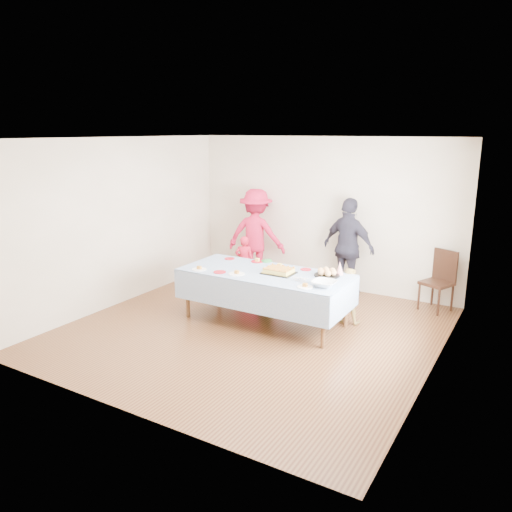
{
  "coord_description": "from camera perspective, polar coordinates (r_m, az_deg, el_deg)",
  "views": [
    {
      "loc": [
        3.46,
        -5.76,
        2.81
      ],
      "look_at": [
        -0.11,
        0.3,
        1.02
      ],
      "focal_mm": 35.0,
      "sensor_mm": 36.0,
      "label": 1
    }
  ],
  "objects": [
    {
      "name": "toddler_right",
      "position": [
        7.53,
        10.42,
        -4.47
      ],
      "size": [
        0.46,
        0.39,
        0.84
      ],
      "primitive_type": "imported",
      "rotation": [
        0.0,
        0.0,
        3.33
      ],
      "color": "tan",
      "rests_on": "ground"
    },
    {
      "name": "plate_red_far_b",
      "position": [
        7.88,
        0.15,
        -0.63
      ],
      "size": [
        0.2,
        0.2,
        0.01
      ],
      "primitive_type": "cylinder",
      "color": "#B50D1D",
      "rests_on": "party_table"
    },
    {
      "name": "room_walls",
      "position": [
        6.78,
        -0.07,
        5.44
      ],
      "size": [
        5.04,
        5.04,
        2.72
      ],
      "color": "#BDB19B",
      "rests_on": "ground"
    },
    {
      "name": "fork_pile",
      "position": [
        6.9,
        4.97,
        -2.61
      ],
      "size": [
        0.24,
        0.18,
        0.07
      ],
      "primitive_type": null,
      "color": "white",
      "rests_on": "party_table"
    },
    {
      "name": "plate_white_mid",
      "position": [
        7.21,
        -2.22,
        -2.05
      ],
      "size": [
        0.23,
        0.23,
        0.01
      ],
      "primitive_type": "cylinder",
      "color": "white",
      "rests_on": "party_table"
    },
    {
      "name": "plate_white_right",
      "position": [
        6.65,
        5.62,
        -3.54
      ],
      "size": [
        0.21,
        0.21,
        0.01
      ],
      "primitive_type": "cylinder",
      "color": "white",
      "rests_on": "party_table"
    },
    {
      "name": "plate_red_far_c",
      "position": [
        7.58,
        2.72,
        -1.25
      ],
      "size": [
        0.17,
        0.17,
        0.01
      ],
      "primitive_type": "cylinder",
      "color": "#B50D1D",
      "rests_on": "party_table"
    },
    {
      "name": "plate_red_far_a",
      "position": [
        8.07,
        -3.04,
        -0.3
      ],
      "size": [
        0.16,
        0.16,
        0.01
      ],
      "primitive_type": "cylinder",
      "color": "#B50D1D",
      "rests_on": "party_table"
    },
    {
      "name": "punch_bowl",
      "position": [
        6.7,
        7.79,
        -3.14
      ],
      "size": [
        0.33,
        0.33,
        0.08
      ],
      "primitive_type": "imported",
      "color": "silver",
      "rests_on": "party_table"
    },
    {
      "name": "plate_red_far_d",
      "position": [
        7.47,
        5.72,
        -1.54
      ],
      "size": [
        0.16,
        0.16,
        0.01
      ],
      "primitive_type": "cylinder",
      "color": "#B50D1D",
      "rests_on": "party_table"
    },
    {
      "name": "rolls_tray",
      "position": [
        7.18,
        8.11,
        -1.92
      ],
      "size": [
        0.37,
        0.37,
        0.11
      ],
      "color": "black",
      "rests_on": "party_table"
    },
    {
      "name": "plate_white_left",
      "position": [
        7.48,
        -6.5,
        -1.53
      ],
      "size": [
        0.22,
        0.22,
        0.01
      ],
      "primitive_type": "cylinder",
      "color": "white",
      "rests_on": "party_table"
    },
    {
      "name": "ground",
      "position": [
        7.28,
        -0.46,
        -8.44
      ],
      "size": [
        5.0,
        5.0,
        0.0
      ],
      "primitive_type": "plane",
      "color": "#4A2615",
      "rests_on": "ground"
    },
    {
      "name": "plate_red_near",
      "position": [
        7.32,
        -4.17,
        -1.84
      ],
      "size": [
        0.18,
        0.18,
        0.01
      ],
      "primitive_type": "cylinder",
      "color": "#B50D1D",
      "rests_on": "party_table"
    },
    {
      "name": "adult_left",
      "position": [
        9.44,
        0.0,
        2.41
      ],
      "size": [
        1.21,
        0.82,
        1.74
      ],
      "primitive_type": "imported",
      "rotation": [
        0.0,
        0.0,
        3.3
      ],
      "color": "#C0183D",
      "rests_on": "ground"
    },
    {
      "name": "toddler_mid",
      "position": [
        8.0,
        1.22,
        -3.19
      ],
      "size": [
        0.47,
        0.38,
        0.82
      ],
      "primitive_type": "imported",
      "rotation": [
        0.0,
        0.0,
        2.8
      ],
      "color": "#287936",
      "rests_on": "ground"
    },
    {
      "name": "party_hat",
      "position": [
        7.27,
        9.54,
        -1.36
      ],
      "size": [
        0.11,
        0.11,
        0.19
      ],
      "primitive_type": "cone",
      "color": "white",
      "rests_on": "party_table"
    },
    {
      "name": "party_table",
      "position": [
        7.34,
        1.02,
        -2.25
      ],
      "size": [
        2.5,
        1.1,
        0.78
      ],
      "color": "#50381B",
      "rests_on": "ground"
    },
    {
      "name": "dining_chair",
      "position": [
        8.44,
        20.31,
        -2.26
      ],
      "size": [
        0.55,
        0.55,
        0.97
      ],
      "rotation": [
        0.0,
        0.0,
        -0.41
      ],
      "color": "black",
      "rests_on": "ground"
    },
    {
      "name": "adult_right",
      "position": [
        8.68,
        10.53,
        0.97
      ],
      "size": [
        1.07,
        0.66,
        1.7
      ],
      "primitive_type": "imported",
      "rotation": [
        0.0,
        0.0,
        2.88
      ],
      "color": "#2D2C3C",
      "rests_on": "ground"
    },
    {
      "name": "birthday_cake",
      "position": [
        7.25,
        2.62,
        -1.71
      ],
      "size": [
        0.45,
        0.35,
        0.08
      ],
      "color": "black",
      "rests_on": "party_table"
    },
    {
      "name": "toddler_left",
      "position": [
        9.12,
        -1.35,
        -0.6
      ],
      "size": [
        0.4,
        0.33,
        0.94
      ],
      "primitive_type": "imported",
      "rotation": [
        0.0,
        0.0,
        3.47
      ],
      "color": "red",
      "rests_on": "ground"
    }
  ]
}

